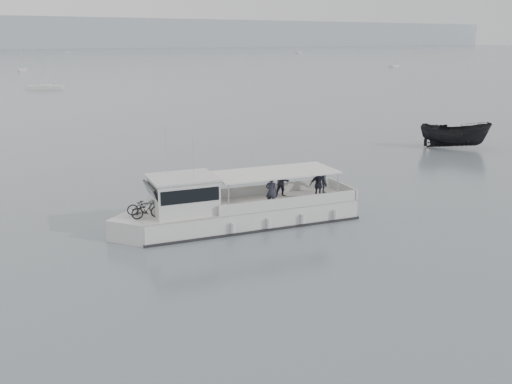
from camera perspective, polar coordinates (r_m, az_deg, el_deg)
ground at (r=25.88m, az=-8.16°, el=-5.79°), size 1400.00×1400.00×0.00m
tour_boat at (r=28.59m, az=-2.91°, el=-1.76°), size 12.84×5.00×5.35m
dark_motorboat at (r=52.12m, az=19.28°, el=5.40°), size 5.79×5.60×2.26m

